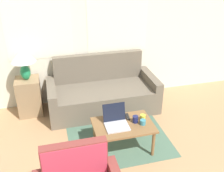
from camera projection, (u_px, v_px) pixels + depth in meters
The scene contains 11 objects.
wall_back at pixel (84, 32), 4.58m from camera, with size 6.45×0.06×2.60m.
rug at pixel (113, 126), 4.30m from camera, with size 1.50×1.88×0.01m.
couch at pixel (102, 94), 4.72m from camera, with size 1.91×0.86×0.94m.
side_table at pixel (29, 96), 4.53m from camera, with size 0.40×0.40×0.66m.
table_lamp at pixel (23, 58), 4.20m from camera, with size 0.39×0.39×0.55m.
coffee_table at pixel (123, 128), 3.64m from camera, with size 0.83×0.57×0.43m.
laptop at pixel (116, 121), 3.59m from camera, with size 0.32×0.33×0.27m.
cup_navy at pixel (143, 122), 3.60m from camera, with size 0.08×0.08×0.07m.
cup_yellow at pixel (135, 119), 3.64m from camera, with size 0.08×0.08×0.10m.
cup_white at pixel (143, 118), 3.69m from camera, with size 0.08×0.08×0.09m.
tv_remote at pixel (127, 117), 3.77m from camera, with size 0.06×0.15×0.02m.
Camera 1 is at (-0.66, -0.29, 2.55)m, focal length 42.00 mm.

